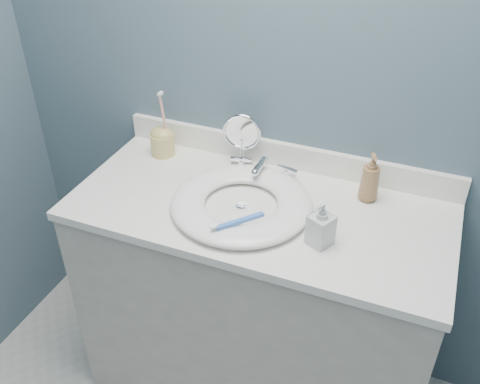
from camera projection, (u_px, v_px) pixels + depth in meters
The scene contains 12 objects.
back_wall at pixel (291, 80), 1.74m from camera, with size 2.20×0.02×2.40m, color #495F6E.
vanity_cabinet at pixel (257, 305), 1.97m from camera, with size 1.20×0.55×0.85m, color beige.
countertop at pixel (259, 210), 1.72m from camera, with size 1.22×0.57×0.03m, color white.
backsplash at pixel (285, 155), 1.88m from camera, with size 1.22×0.02×0.09m, color white.
basin at pixel (241, 203), 1.69m from camera, with size 0.45×0.45×0.04m, color white, non-canonical shape.
drain at pixel (241, 207), 1.70m from camera, with size 0.04×0.04×0.01m, color silver.
faucet at pixel (263, 170), 1.84m from camera, with size 0.25×0.13×0.07m.
makeup_mirror at pixel (242, 138), 1.85m from camera, with size 0.14×0.08×0.20m.
soap_bottle_amber at pixel (370, 177), 1.70m from camera, with size 0.06×0.06×0.17m, color olive.
soap_bottle_clear at pixel (321, 223), 1.52m from camera, with size 0.06×0.07×0.14m, color silver.
toothbrush_holder at pixel (162, 140), 1.95m from camera, with size 0.09×0.09×0.25m.
toothbrush_lying at pixel (238, 222), 1.57m from camera, with size 0.12×0.14×0.02m.
Camera 1 is at (0.46, -0.33, 1.89)m, focal length 40.00 mm.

